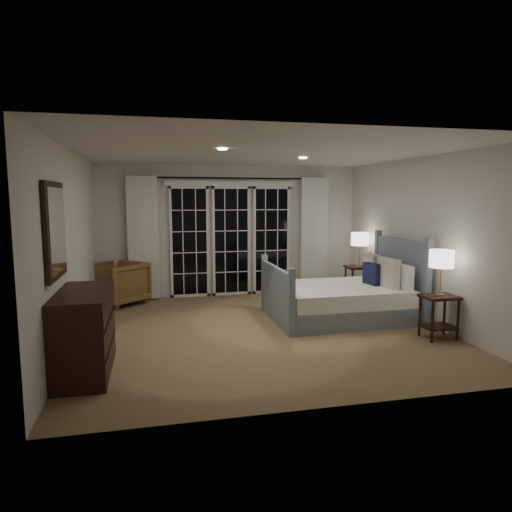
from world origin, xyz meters
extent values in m
plane|color=#937A4F|center=(0.00, 0.00, 0.00)|extent=(5.00, 5.00, 0.00)
plane|color=silver|center=(0.00, 0.00, 2.50)|extent=(5.00, 5.00, 0.00)
cube|color=silver|center=(-2.50, 0.00, 1.25)|extent=(0.02, 5.00, 2.50)
cube|color=silver|center=(2.50, 0.00, 1.25)|extent=(0.02, 5.00, 2.50)
cube|color=silver|center=(0.00, 2.50, 1.25)|extent=(5.00, 0.02, 2.50)
cube|color=silver|center=(0.00, -2.50, 1.25)|extent=(5.00, 0.02, 2.50)
cube|color=black|center=(-0.80, 2.47, 1.05)|extent=(0.66, 0.02, 2.02)
cube|color=black|center=(0.00, 2.47, 1.05)|extent=(0.66, 0.02, 2.02)
cube|color=black|center=(0.80, 2.47, 1.05)|extent=(0.66, 0.02, 2.02)
cube|color=white|center=(0.00, 2.46, 2.15)|extent=(2.50, 0.04, 0.10)
cylinder|color=black|center=(0.00, 2.40, 2.25)|extent=(3.50, 0.03, 0.03)
cube|color=white|center=(-1.65, 2.38, 1.15)|extent=(0.55, 0.10, 2.25)
cube|color=white|center=(1.65, 2.38, 1.15)|extent=(0.55, 0.10, 2.25)
cylinder|color=white|center=(0.80, 0.60, 2.49)|extent=(0.12, 0.12, 0.01)
cylinder|color=white|center=(-0.60, -0.40, 2.49)|extent=(0.12, 0.12, 0.01)
cube|color=gray|center=(1.35, 0.35, 0.14)|extent=(1.94, 1.51, 0.28)
cube|color=white|center=(1.35, 0.35, 0.40)|extent=(1.88, 1.45, 0.24)
cube|color=gray|center=(2.38, 0.35, 0.61)|extent=(0.06, 1.51, 1.23)
cube|color=gray|center=(0.32, 0.35, 0.42)|extent=(0.06, 1.51, 0.85)
cube|color=white|center=(2.18, 0.03, 0.70)|extent=(0.14, 0.60, 0.36)
cube|color=white|center=(2.18, 0.67, 0.70)|extent=(0.14, 0.60, 0.36)
cube|color=#EEE6C4|center=(2.02, 0.07, 0.74)|extent=(0.16, 0.46, 0.45)
cube|color=#EEE6C4|center=(2.02, 0.63, 0.74)|extent=(0.16, 0.46, 0.45)
cube|color=#15193A|center=(1.88, 0.35, 0.69)|extent=(0.15, 0.35, 0.34)
cube|color=black|center=(2.23, -0.91, 0.57)|extent=(0.45, 0.36, 0.04)
cube|color=black|center=(2.23, -0.91, 0.16)|extent=(0.42, 0.33, 0.03)
cylinder|color=black|center=(2.04, -1.06, 0.28)|extent=(0.04, 0.04, 0.56)
cylinder|color=black|center=(2.42, -1.06, 0.28)|extent=(0.04, 0.04, 0.56)
cylinder|color=black|center=(2.04, -0.77, 0.28)|extent=(0.04, 0.04, 0.56)
cylinder|color=black|center=(2.42, -0.77, 0.28)|extent=(0.04, 0.04, 0.56)
cube|color=black|center=(2.27, 1.59, 0.60)|extent=(0.47, 0.38, 0.04)
cube|color=black|center=(2.27, 1.59, 0.17)|extent=(0.44, 0.34, 0.03)
cylinder|color=black|center=(2.07, 1.44, 0.29)|extent=(0.04, 0.04, 0.59)
cylinder|color=black|center=(2.46, 1.44, 0.29)|extent=(0.04, 0.04, 0.59)
cylinder|color=black|center=(2.07, 1.74, 0.29)|extent=(0.04, 0.04, 0.59)
cylinder|color=black|center=(2.46, 1.74, 0.29)|extent=(0.04, 0.04, 0.59)
cylinder|color=tan|center=(2.23, -0.91, 0.60)|extent=(0.12, 0.12, 0.02)
cylinder|color=tan|center=(2.23, -0.91, 0.79)|extent=(0.02, 0.02, 0.36)
cylinder|color=white|center=(2.23, -0.91, 1.08)|extent=(0.32, 0.32, 0.23)
cylinder|color=tan|center=(2.27, 1.59, 0.63)|extent=(0.12, 0.12, 0.02)
cylinder|color=tan|center=(2.27, 1.59, 0.82)|extent=(0.02, 0.02, 0.37)
cylinder|color=white|center=(2.27, 1.59, 1.12)|extent=(0.33, 0.33, 0.24)
imported|color=brown|center=(-2.10, 2.10, 0.38)|extent=(1.17, 1.17, 0.76)
cube|color=black|center=(-2.23, -1.12, 0.45)|extent=(0.53, 1.27, 0.90)
cube|color=black|center=(-1.96, -1.12, 0.30)|extent=(0.01, 1.25, 0.01)
cube|color=black|center=(-1.96, -1.12, 0.59)|extent=(0.01, 1.25, 0.01)
cube|color=black|center=(-2.47, -1.12, 1.55)|extent=(0.04, 0.85, 1.00)
cube|color=white|center=(-2.44, -1.12, 1.55)|extent=(0.01, 0.73, 0.88)
camera|label=1|loc=(-1.49, -6.17, 1.89)|focal=32.00mm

